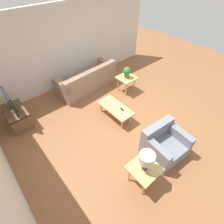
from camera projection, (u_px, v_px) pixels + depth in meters
ground_plane at (124, 125)px, 5.16m from camera, size 14.00×14.00×0.00m
wall_right at (64, 48)px, 5.92m from camera, size 0.12×7.20×2.70m
sofa at (87, 81)px, 6.28m from camera, size 1.01×2.25×0.85m
armchair at (164, 144)px, 4.28m from camera, size 0.93×1.00×0.78m
coffee_table at (115, 108)px, 5.17m from camera, size 1.13×0.52×0.40m
side_table_plant at (126, 79)px, 6.07m from camera, size 0.59×0.59×0.56m
side_table_lamp at (144, 170)px, 3.60m from camera, size 0.59×0.59×0.56m
tv_stand_chest at (17, 116)px, 5.03m from camera, size 0.93×0.55×0.52m
television at (9, 102)px, 4.65m from camera, size 0.79×0.16×0.63m
potted_plant at (127, 72)px, 5.87m from camera, size 0.27×0.27×0.38m
table_lamp at (147, 159)px, 3.31m from camera, size 0.31×0.31×0.48m
remote_control at (122, 109)px, 5.05m from camera, size 0.16×0.07×0.02m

